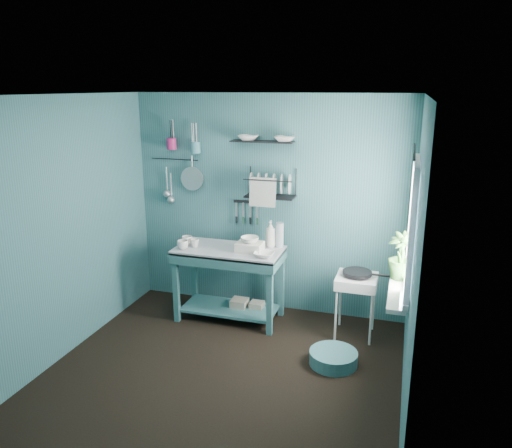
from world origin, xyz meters
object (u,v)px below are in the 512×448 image
(frying_pan, at_px, (357,273))
(soap_bottle, at_px, (270,234))
(utensil_cup_teal, at_px, (196,147))
(storage_tin_large, at_px, (239,308))
(mug_right, at_px, (187,240))
(water_bottle, at_px, (280,235))
(mug_left, at_px, (183,245))
(dish_rack, at_px, (270,183))
(hotplate_stand, at_px, (355,306))
(mug_mid, at_px, (195,243))
(work_counter, at_px, (229,284))
(floor_basin, at_px, (333,358))
(storage_tin_small, at_px, (257,310))
(utensil_cup_magenta, at_px, (172,144))
(colander, at_px, (192,179))
(potted_plant, at_px, (401,256))
(wash_tub, at_px, (250,247))

(frying_pan, bearing_deg, soap_bottle, 169.61)
(utensil_cup_teal, relative_size, storage_tin_large, 0.59)
(mug_right, distance_m, water_bottle, 1.05)
(mug_left, xyz_separation_m, dish_rack, (0.86, 0.49, 0.65))
(mug_left, bearing_deg, water_bottle, 20.81)
(mug_left, bearing_deg, hotplate_stand, 5.43)
(hotplate_stand, height_order, storage_tin_large, hotplate_stand)
(water_bottle, bearing_deg, mug_mid, -162.72)
(work_counter, relative_size, floor_basin, 2.57)
(water_bottle, xyz_separation_m, storage_tin_large, (-0.42, -0.17, -0.87))
(mug_mid, distance_m, storage_tin_large, 0.92)
(soap_bottle, distance_m, frying_pan, 1.04)
(work_counter, distance_m, storage_tin_large, 0.33)
(work_counter, height_order, storage_tin_small, work_counter)
(storage_tin_small, bearing_deg, soap_bottle, 45.00)
(utensil_cup_magenta, height_order, floor_basin, utensil_cup_magenta)
(colander, bearing_deg, dish_rack, -4.67)
(mug_mid, bearing_deg, frying_pan, 2.54)
(storage_tin_small, bearing_deg, colander, 159.98)
(storage_tin_large, bearing_deg, work_counter, -153.43)
(mug_right, bearing_deg, utensil_cup_teal, 94.48)
(utensil_cup_magenta, xyz_separation_m, potted_plant, (2.66, -0.72, -0.87))
(soap_bottle, relative_size, potted_plant, 0.67)
(utensil_cup_teal, relative_size, storage_tin_small, 0.65)
(hotplate_stand, bearing_deg, storage_tin_small, 173.78)
(mug_right, relative_size, hotplate_stand, 0.18)
(mug_right, height_order, utensil_cup_magenta, utensil_cup_magenta)
(mug_mid, xyz_separation_m, wash_tub, (0.63, 0.04, 0.00))
(wash_tub, relative_size, dish_rack, 0.51)
(work_counter, bearing_deg, storage_tin_small, 17.43)
(soap_bottle, bearing_deg, frying_pan, -10.39)
(utensil_cup_teal, xyz_separation_m, storage_tin_small, (0.83, -0.30, -1.79))
(wash_tub, relative_size, colander, 1.00)
(hotplate_stand, relative_size, storage_tin_small, 3.33)
(wash_tub, height_order, storage_tin_large, wash_tub)
(wash_tub, bearing_deg, work_counter, 175.43)
(work_counter, bearing_deg, frying_pan, 3.29)
(mug_left, relative_size, soap_bottle, 0.41)
(wash_tub, distance_m, storage_tin_small, 0.79)
(hotplate_stand, relative_size, frying_pan, 2.22)
(mug_left, xyz_separation_m, storage_tin_small, (0.78, 0.24, -0.79))
(utensil_cup_magenta, relative_size, colander, 0.46)
(mug_left, relative_size, hotplate_stand, 0.18)
(wash_tub, bearing_deg, storage_tin_large, 154.98)
(potted_plant, height_order, storage_tin_small, potted_plant)
(mug_right, bearing_deg, potted_plant, -8.36)
(storage_tin_large, distance_m, storage_tin_small, 0.20)
(frying_pan, bearing_deg, mug_mid, -177.46)
(colander, bearing_deg, storage_tin_small, -20.02)
(utensil_cup_magenta, relative_size, storage_tin_small, 0.65)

